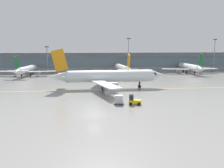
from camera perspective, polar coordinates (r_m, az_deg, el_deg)
The scene contains 12 objects.
ground_plane at distance 41.51m, azimuth -4.37°, elevation -7.64°, with size 400.00×400.00×0.00m, color gray.
taxiway_centreline_stripe at distance 66.14m, azimuth -0.33°, elevation -1.40°, with size 110.00×0.36×0.01m, color yellow.
terminal_concourse at distance 120.48m, azimuth -5.85°, elevation 5.53°, with size 187.03×11.00×9.60m.
gate_airplane_1 at distance 104.76m, azimuth -20.21°, elevation 3.33°, with size 25.23×27.24×9.02m.
gate_airplane_2 at distance 102.02m, azimuth 2.56°, elevation 3.83°, with size 26.88×28.94×9.58m.
gate_airplane_3 at distance 114.65m, azimuth 18.49°, elevation 3.93°, with size 26.82×28.83×9.56m.
taxiing_regional_jet at distance 67.54m, azimuth -0.89°, elevation 1.80°, with size 34.97×32.64×11.62m.
baggage_tug at distance 48.99m, azimuth 5.36°, elevation -4.02°, with size 2.81×2.00×2.10m.
cargo_dolly_lead at distance 48.96m, azimuth 1.68°, elevation -3.79°, with size 2.35×1.95×1.94m.
apron_light_mast_1 at distance 112.67m, azimuth -15.63°, elevation 6.05°, with size 1.80×0.36×12.53m.
apron_light_mast_2 at distance 113.76m, azimuth 4.06°, elevation 7.39°, with size 1.80×0.36×16.48m.
apron_light_mast_3 at distance 130.36m, azimuth 23.81°, elevation 6.80°, with size 1.80×0.36×16.26m.
Camera 1 is at (-1.37, -39.79, 11.74)m, focal length 37.26 mm.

